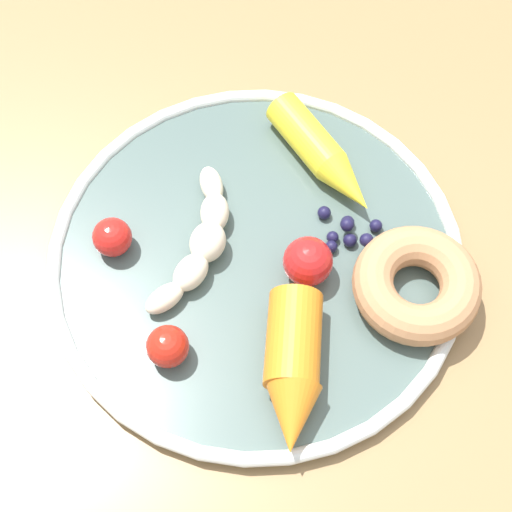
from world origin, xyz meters
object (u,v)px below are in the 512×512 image
Objects in this scene: dining_table at (260,294)px; donut at (417,285)px; banana at (201,241)px; plate at (256,258)px; tomato_near at (308,261)px; tomato_mid at (112,237)px; carrot_orange at (292,371)px; blueberry_pile at (347,231)px; tomato_far at (168,346)px; carrot_yellow at (323,156)px.

dining_table is 0.18m from donut.
banana is (0.05, -0.00, 0.12)m from dining_table.
plate reaches higher than dining_table.
plate is 8.57× the size of tomato_near.
donut and tomato_mid have the same top height.
carrot_orange reaches higher than blueberry_pile.
carrot_orange is 2.49× the size of blueberry_pile.
carrot_orange is (-0.06, 0.13, 0.01)m from banana.
banana is 0.13m from blueberry_pile.
blueberry_pile is at bearing 177.28° from banana.
tomato_mid is at bearing -7.07° from dining_table.
tomato_far is (0.09, -0.04, -0.00)m from carrot_orange.
blueberry_pile is 0.05m from tomato_near.
plate is 2.69× the size of carrot_orange.
plate is 0.05m from banana.
donut is at bearing 158.16° from banana.
banana is 1.05× the size of carrot_yellow.
carrot_yellow is (-0.12, -0.07, 0.00)m from banana.
dining_table is 32.96× the size of tomato_mid.
donut is at bearing 156.72° from plate.
tomato_near is at bearing 36.56° from blueberry_pile.
tomato_far is at bearing 68.54° from banana.
carrot_yellow and tomato_mid have the same top height.
tomato_mid is at bearing -47.03° from carrot_orange.
carrot_orange is (-0.01, 0.11, 0.02)m from plate.
tomato_near is (-0.08, 0.04, 0.01)m from banana.
dining_table is 0.17m from tomato_mid.
donut is (-0.12, 0.05, 0.02)m from plate.
banana is 4.19× the size of tomato_mid.
banana is at bearing 170.55° from tomato_mid.
tomato_far reaches higher than dining_table.
dining_table is at bearing 172.93° from tomato_mid.
blueberry_pile is at bearing -143.44° from tomato_near.
blueberry_pile is at bearing -54.69° from donut.
carrot_yellow is 3.21× the size of tomato_near.
plate is at bearing 5.97° from blueberry_pile.
tomato_mid is 0.98× the size of tomato_far.
carrot_orange is at bearing 132.97° from tomato_mid.
carrot_orange is 0.99× the size of carrot_yellow.
banana is at bearing -23.00° from tomato_near.
tomato_near is 0.13m from tomato_far.
carrot_yellow is at bearing -68.95° from donut.
banana is at bearing -3.55° from dining_table.
carrot_orange is 0.19m from tomato_mid.
carrot_orange is 3.96× the size of tomato_mid.
carrot_yellow is 1.27× the size of donut.
donut is (-0.05, 0.14, 0.00)m from carrot_yellow.
carrot_orange is 0.13m from donut.
donut is (-0.17, 0.07, 0.00)m from banana.
donut is 0.25m from tomato_mid.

